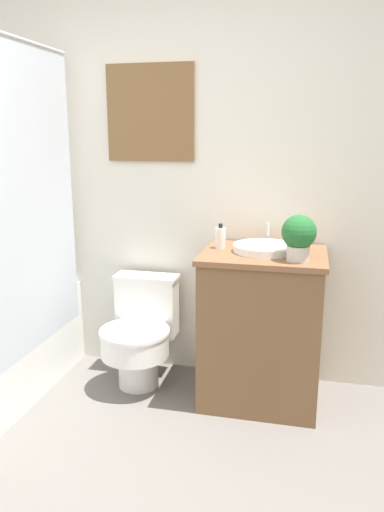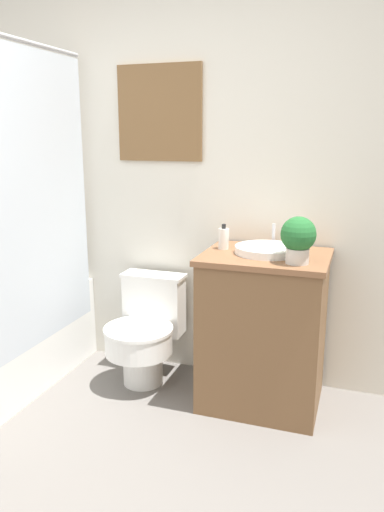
{
  "view_description": "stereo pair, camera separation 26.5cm",
  "coord_description": "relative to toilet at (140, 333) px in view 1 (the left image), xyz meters",
  "views": [
    {
      "loc": [
        0.95,
        -1.12,
        1.5
      ],
      "look_at": [
        0.36,
        1.39,
        0.87
      ],
      "focal_mm": 35.0,
      "sensor_mm": 36.0,
      "label": 1
    },
    {
      "loc": [
        1.21,
        -1.05,
        1.5
      ],
      "look_at": [
        0.36,
        1.39,
        0.87
      ],
      "focal_mm": 35.0,
      "sensor_mm": 36.0,
      "label": 2
    }
  ],
  "objects": [
    {
      "name": "wall_back",
      "position": [
        0.01,
        0.29,
        0.94
      ],
      "size": [
        3.14,
        0.07,
        2.5
      ],
      "color": "silver",
      "rests_on": "ground_plane"
    },
    {
      "name": "soap_bottle",
      "position": [
        0.48,
        0.02,
        0.61
      ],
      "size": [
        0.06,
        0.06,
        0.14
      ],
      "color": "silver",
      "rests_on": "vanity"
    },
    {
      "name": "potted_plant",
      "position": [
        0.92,
        -0.17,
        0.68
      ],
      "size": [
        0.18,
        0.18,
        0.24
      ],
      "color": "beige",
      "rests_on": "vanity"
    },
    {
      "name": "sink",
      "position": [
        0.73,
        -0.0,
        0.57
      ],
      "size": [
        0.35,
        0.38,
        0.13
      ],
      "color": "white",
      "rests_on": "vanity"
    },
    {
      "name": "vanity",
      "position": [
        0.73,
        -0.03,
        0.12
      ],
      "size": [
        0.68,
        0.56,
        0.87
      ],
      "color": "brown",
      "rests_on": "ground_plane"
    },
    {
      "name": "toilet",
      "position": [
        0.0,
        0.0,
        0.0
      ],
      "size": [
        0.42,
        0.53,
        0.65
      ],
      "color": "white",
      "rests_on": "ground_plane"
    }
  ]
}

